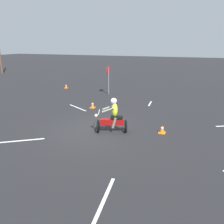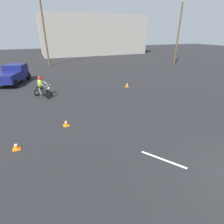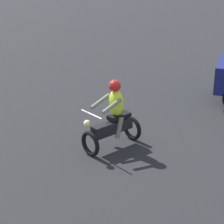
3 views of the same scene
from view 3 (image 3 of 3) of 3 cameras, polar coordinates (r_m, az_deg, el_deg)
motorcycle_rider_background at (r=10.12m, az=0.15°, el=-0.87°), size 1.34×1.47×1.66m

